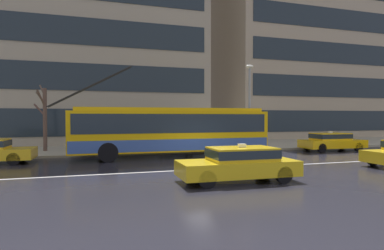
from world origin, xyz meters
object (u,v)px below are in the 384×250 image
at_px(trolleybus, 171,130).
at_px(taxi_ahead_of_bus, 332,141).
at_px(street_tree_bare, 44,116).
at_px(bus_shelter, 134,121).
at_px(pedestrian_at_shelter, 191,127).
at_px(street_lamp, 250,98).
at_px(taxi_oncoming_near, 239,163).
at_px(pedestrian_approaching_curb, 187,126).

relative_size(trolleybus, taxi_ahead_of_bus, 2.76).
relative_size(trolleybus, street_tree_bare, 2.83).
distance_m(bus_shelter, pedestrian_at_shelter, 4.09).
bearing_deg(street_lamp, bus_shelter, 170.92).
distance_m(trolleybus, taxi_oncoming_near, 7.93).
relative_size(pedestrian_approaching_curb, street_tree_bare, 0.46).
relative_size(bus_shelter, pedestrian_at_shelter, 2.04).
relative_size(taxi_oncoming_near, bus_shelter, 1.11).
bearing_deg(pedestrian_approaching_curb, pedestrian_at_shelter, 57.85).
bearing_deg(trolleybus, pedestrian_approaching_curb, 56.92).
bearing_deg(taxi_ahead_of_bus, bus_shelter, 163.84).
bearing_deg(pedestrian_approaching_curb, trolleybus, -123.08).
xyz_separation_m(pedestrian_approaching_curb, street_lamp, (4.72, -0.08, 2.01)).
distance_m(pedestrian_at_shelter, street_tree_bare, 9.94).
bearing_deg(taxi_oncoming_near, pedestrian_at_shelter, 81.52).
bearing_deg(street_lamp, pedestrian_approaching_curb, 179.03).
bearing_deg(street_tree_bare, pedestrian_approaching_curb, -11.55).
xyz_separation_m(trolleybus, bus_shelter, (-1.65, 3.98, 0.50)).
distance_m(trolleybus, bus_shelter, 4.34).
relative_size(trolleybus, pedestrian_approaching_curb, 6.20).
xyz_separation_m(trolleybus, street_lamp, (6.51, 2.68, 2.15)).
xyz_separation_m(trolleybus, taxi_oncoming_near, (0.68, -7.85, -0.90)).
bearing_deg(trolleybus, street_lamp, 22.35).
relative_size(trolleybus, bus_shelter, 3.13).
relative_size(bus_shelter, street_tree_bare, 0.90).
height_order(taxi_ahead_of_bus, pedestrian_approaching_curb, pedestrian_approaching_curb).
height_order(taxi_oncoming_near, street_tree_bare, street_tree_bare).
distance_m(trolleybus, street_lamp, 7.36).
xyz_separation_m(taxi_ahead_of_bus, street_tree_bare, (-19.06, 4.51, 1.75)).
bearing_deg(pedestrian_at_shelter, street_tree_bare, 174.69).
distance_m(taxi_ahead_of_bus, pedestrian_approaching_curb, 10.20).
xyz_separation_m(taxi_ahead_of_bus, pedestrian_approaching_curb, (-9.81, 2.62, 1.04)).
distance_m(taxi_oncoming_near, pedestrian_at_shelter, 11.75).
relative_size(bus_shelter, pedestrian_approaching_curb, 1.98).
bearing_deg(street_lamp, taxi_ahead_of_bus, -26.50).
bearing_deg(pedestrian_approaching_curb, taxi_ahead_of_bus, -14.94).
height_order(trolleybus, taxi_oncoming_near, trolleybus).
bearing_deg(taxi_oncoming_near, street_lamp, 61.01).
distance_m(taxi_ahead_of_bus, pedestrian_at_shelter, 9.92).
distance_m(taxi_oncoming_near, bus_shelter, 12.14).
relative_size(pedestrian_approaching_curb, street_lamp, 0.33).
relative_size(taxi_ahead_of_bus, taxi_oncoming_near, 1.02).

